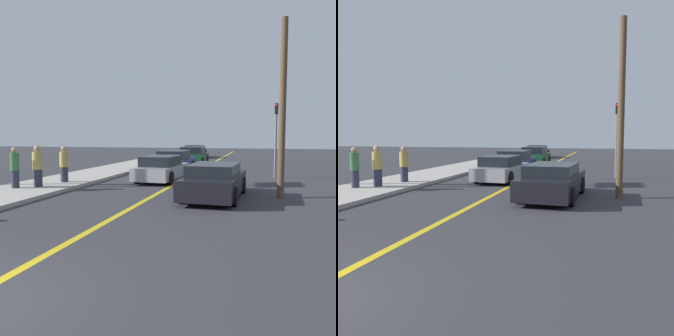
% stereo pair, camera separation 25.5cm
% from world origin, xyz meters
% --- Properties ---
extents(road_center_line, '(0.20, 60.00, 0.01)m').
position_xyz_m(road_center_line, '(0.00, 18.00, 0.00)').
color(road_center_line, gold).
rests_on(road_center_line, ground_plane).
extents(sidewalk_left, '(3.14, 31.19, 0.14)m').
position_xyz_m(sidewalk_left, '(-5.27, 15.59, 0.07)').
color(sidewalk_left, '#ADA89E').
rests_on(sidewalk_left, ground_plane).
extents(car_near_right_lane, '(2.09, 4.73, 1.27)m').
position_xyz_m(car_near_right_lane, '(2.30, 9.57, 0.62)').
color(car_near_right_lane, black).
rests_on(car_near_right_lane, ground_plane).
extents(car_ahead_center, '(2.00, 4.40, 1.26)m').
position_xyz_m(car_ahead_center, '(-0.89, 13.99, 0.61)').
color(car_ahead_center, '#9E9EA3').
rests_on(car_ahead_center, ground_plane).
extents(car_far_distant, '(1.96, 4.43, 1.33)m').
position_xyz_m(car_far_distant, '(-1.34, 18.65, 0.64)').
color(car_far_distant, navy).
rests_on(car_far_distant, ground_plane).
extents(car_parked_left_lot, '(1.95, 4.20, 1.37)m').
position_xyz_m(car_parked_left_lot, '(-1.27, 24.64, 0.66)').
color(car_parked_left_lot, '#144728').
rests_on(car_parked_left_lot, ground_plane).
extents(car_oncoming_far, '(2.20, 4.45, 1.25)m').
position_xyz_m(car_oncoming_far, '(-2.71, 33.39, 0.62)').
color(car_oncoming_far, maroon).
rests_on(car_oncoming_far, ground_plane).
extents(pedestrian_mid_group, '(0.36, 0.36, 1.66)m').
position_xyz_m(pedestrian_mid_group, '(-5.74, 9.20, 0.97)').
color(pedestrian_mid_group, '#282D3D').
rests_on(pedestrian_mid_group, sidewalk_left).
extents(pedestrian_far_standing, '(0.42, 0.42, 1.71)m').
position_xyz_m(pedestrian_far_standing, '(-5.07, 9.76, 0.99)').
color(pedestrian_far_standing, '#282D3D').
rests_on(pedestrian_far_standing, sidewalk_left).
extents(pedestrian_by_sign, '(0.40, 0.40, 1.64)m').
position_xyz_m(pedestrian_by_sign, '(-4.80, 11.41, 0.95)').
color(pedestrian_by_sign, '#282D3D').
rests_on(pedestrian_by_sign, sidewalk_left).
extents(traffic_light, '(0.18, 0.40, 3.91)m').
position_xyz_m(traffic_light, '(4.60, 16.64, 2.41)').
color(traffic_light, slate).
rests_on(traffic_light, ground_plane).
extents(utility_pole, '(0.24, 0.24, 6.38)m').
position_xyz_m(utility_pole, '(4.61, 10.18, 3.19)').
color(utility_pole, brown).
rests_on(utility_pole, ground_plane).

